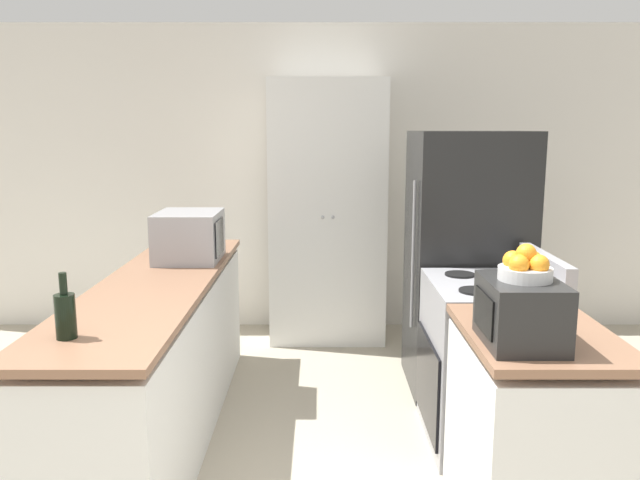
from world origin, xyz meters
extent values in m
cube|color=silver|center=(0.00, 3.45, 1.30)|extent=(7.00, 0.06, 2.60)
cube|color=silver|center=(-0.91, 1.39, 0.42)|extent=(0.58, 2.53, 0.84)
cube|color=#896047|center=(-0.91, 1.39, 0.89)|extent=(0.60, 2.58, 0.04)
cube|color=silver|center=(0.91, 0.52, 0.42)|extent=(0.58, 0.82, 0.84)
cube|color=#896047|center=(0.91, 0.52, 0.89)|extent=(0.60, 0.83, 0.04)
cube|color=white|center=(0.06, 3.11, 1.06)|extent=(0.93, 0.57, 2.12)
sphere|color=#B2B2B7|center=(0.02, 2.82, 1.06)|extent=(0.03, 0.03, 0.03)
sphere|color=#B2B2B7|center=(0.10, 2.82, 1.06)|extent=(0.03, 0.03, 0.03)
cube|color=#9E9EA3|center=(0.93, 1.33, 0.46)|extent=(0.64, 0.76, 0.91)
cube|color=black|center=(0.60, 1.33, 0.34)|extent=(0.02, 0.67, 0.50)
cube|color=#9E9EA3|center=(1.22, 1.33, 0.99)|extent=(0.06, 0.72, 0.16)
cylinder|color=black|center=(0.80, 1.15, 0.92)|extent=(0.17, 0.17, 0.01)
cylinder|color=black|center=(0.80, 1.51, 0.92)|extent=(0.17, 0.17, 0.01)
cylinder|color=black|center=(1.06, 1.15, 0.92)|extent=(0.17, 0.17, 0.01)
cylinder|color=black|center=(1.06, 1.51, 0.92)|extent=(0.17, 0.17, 0.01)
cube|color=black|center=(0.97, 2.11, 0.86)|extent=(0.73, 0.72, 1.72)
cylinder|color=gray|center=(0.59, 1.91, 0.95)|extent=(0.02, 0.02, 0.95)
cube|color=#939399|center=(-0.83, 1.94, 1.06)|extent=(0.39, 0.47, 0.31)
cube|color=black|center=(-0.63, 1.91, 1.06)|extent=(0.01, 0.29, 0.22)
cylinder|color=black|center=(-1.02, 0.43, 1.00)|extent=(0.08, 0.08, 0.18)
cylinder|color=black|center=(-1.02, 0.43, 1.14)|extent=(0.03, 0.03, 0.09)
cube|color=black|center=(0.78, 0.37, 1.04)|extent=(0.28, 0.37, 0.26)
cube|color=black|center=(0.63, 0.37, 1.04)|extent=(0.01, 0.26, 0.15)
cylinder|color=silver|center=(0.79, 0.37, 1.19)|extent=(0.20, 0.20, 0.05)
sphere|color=orange|center=(0.82, 0.41, 1.23)|extent=(0.08, 0.08, 0.08)
sphere|color=orange|center=(0.75, 0.41, 1.23)|extent=(0.08, 0.08, 0.08)
sphere|color=orange|center=(0.75, 0.33, 1.23)|extent=(0.08, 0.08, 0.08)
sphere|color=orange|center=(0.82, 0.33, 1.23)|extent=(0.08, 0.08, 0.08)
sphere|color=orange|center=(0.79, 0.37, 1.27)|extent=(0.08, 0.08, 0.08)
camera|label=1|loc=(0.00, -1.96, 1.74)|focal=35.00mm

